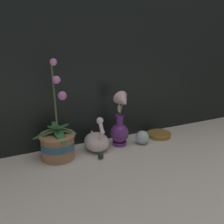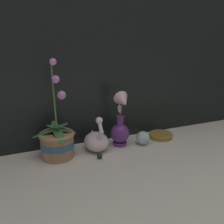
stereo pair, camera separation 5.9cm
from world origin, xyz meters
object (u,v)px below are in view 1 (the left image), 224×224
object	(u,v)px
blue_vase	(120,125)
amber_dish	(159,134)
orchid_potted_plant	(58,142)
swan_figurine	(96,141)
glass_sphere	(142,137)

from	to	relation	value
blue_vase	amber_dish	distance (m)	0.27
orchid_potted_plant	blue_vase	size ratio (longest dim) A/B	1.58
swan_figurine	glass_sphere	distance (m)	0.25
orchid_potted_plant	blue_vase	xyz separation A→B (m)	(0.33, 0.00, 0.03)
glass_sphere	amber_dish	size ratio (longest dim) A/B	0.54
blue_vase	amber_dish	xyz separation A→B (m)	(0.25, 0.01, -0.10)
swan_figurine	orchid_potted_plant	bearing A→B (deg)	-179.91
orchid_potted_plant	amber_dish	xyz separation A→B (m)	(0.58, 0.01, -0.07)
blue_vase	amber_dish	size ratio (longest dim) A/B	2.20
glass_sphere	amber_dish	bearing A→B (deg)	15.88
amber_dish	orchid_potted_plant	bearing A→B (deg)	-179.14
orchid_potted_plant	swan_figurine	bearing A→B (deg)	0.09
orchid_potted_plant	glass_sphere	world-z (taller)	orchid_potted_plant
swan_figurine	blue_vase	world-z (taller)	blue_vase
swan_figurine	amber_dish	distance (m)	0.39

